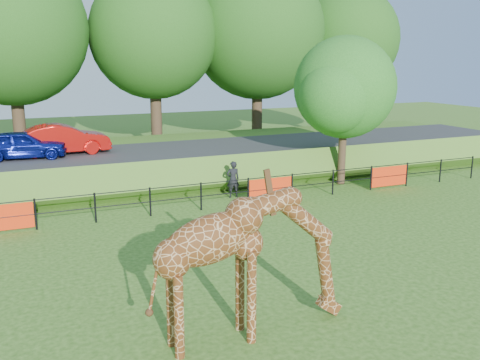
{
  "coord_description": "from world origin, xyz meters",
  "views": [
    {
      "loc": [
        -6.59,
        -10.88,
        5.78
      ],
      "look_at": [
        -0.02,
        4.2,
        2.0
      ],
      "focal_mm": 40.0,
      "sensor_mm": 36.0,
      "label": 1
    }
  ],
  "objects": [
    {
      "name": "road",
      "position": [
        0.0,
        14.0,
        1.36
      ],
      "size": [
        40.0,
        5.0,
        0.12
      ],
      "primitive_type": "cube",
      "color": "#29282B",
      "rests_on": "embankment"
    },
    {
      "name": "perimeter_fence",
      "position": [
        0.0,
        8.0,
        0.55
      ],
      "size": [
        28.07,
        0.1,
        1.1
      ],
      "primitive_type": null,
      "color": "black",
      "rests_on": "ground"
    },
    {
      "name": "embankment",
      "position": [
        0.0,
        15.5,
        0.65
      ],
      "size": [
        40.0,
        9.0,
        1.3
      ],
      "primitive_type": "cube",
      "color": "#2C5314",
      "rests_on": "ground"
    },
    {
      "name": "car_red",
      "position": [
        -4.37,
        14.67,
        2.12
      ],
      "size": [
        4.27,
        1.61,
        1.39
      ],
      "primitive_type": "imported",
      "rotation": [
        0.0,
        0.0,
        1.6
      ],
      "color": "red",
      "rests_on": "road"
    },
    {
      "name": "ground",
      "position": [
        0.0,
        0.0,
        0.0
      ],
      "size": [
        90.0,
        90.0,
        0.0
      ],
      "primitive_type": "plane",
      "color": "#2C5314",
      "rests_on": "ground"
    },
    {
      "name": "visitor",
      "position": [
        1.89,
        9.31,
        0.78
      ],
      "size": [
        0.59,
        0.42,
        1.55
      ],
      "primitive_type": "imported",
      "rotation": [
        0.0,
        0.0,
        3.06
      ],
      "color": "black",
      "rests_on": "ground"
    },
    {
      "name": "giraffe",
      "position": [
        -2.2,
        -1.43,
        1.59
      ],
      "size": [
        4.45,
        0.86,
        3.18
      ],
      "primitive_type": null,
      "rotation": [
        0.0,
        0.0,
        0.01
      ],
      "color": "#592E12",
      "rests_on": "ground"
    },
    {
      "name": "car_blue",
      "position": [
        -6.1,
        14.17,
        2.05
      ],
      "size": [
        3.84,
        1.85,
        1.26
      ],
      "primitive_type": "imported",
      "rotation": [
        0.0,
        0.0,
        1.47
      ],
      "color": "#121E94",
      "rests_on": "road"
    },
    {
      "name": "bg_tree_line",
      "position": [
        1.89,
        22.0,
        7.19
      ],
      "size": [
        37.3,
        8.8,
        11.82
      ],
      "color": "#2E2214",
      "rests_on": "ground"
    },
    {
      "name": "tree_east",
      "position": [
        7.6,
        9.63,
        4.28
      ],
      "size": [
        5.4,
        4.71,
        6.76
      ],
      "color": "#2E2214",
      "rests_on": "ground"
    }
  ]
}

